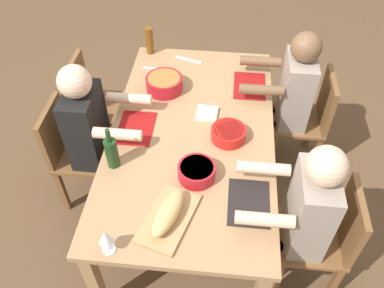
{
  "coord_description": "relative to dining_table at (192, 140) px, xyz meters",
  "views": [
    {
      "loc": [
        -1.84,
        -0.19,
        2.57
      ],
      "look_at": [
        0.0,
        0.0,
        0.63
      ],
      "focal_mm": 37.39,
      "sensor_mm": 36.0,
      "label": 1
    }
  ],
  "objects": [
    {
      "name": "serving_bowl_greens",
      "position": [
        -0.03,
        -0.24,
        0.12
      ],
      "size": [
        0.22,
        0.22,
        0.08
      ],
      "color": "red",
      "rests_on": "dining_table"
    },
    {
      "name": "wine_glass",
      "position": [
        -0.88,
        0.33,
        0.19
      ],
      "size": [
        0.08,
        0.08,
        0.17
      ],
      "color": "silver",
      "rests_on": "dining_table"
    },
    {
      "name": "diner_far_center",
      "position": [
        -0.0,
        0.67,
        0.03
      ],
      "size": [
        0.41,
        0.53,
        1.2
      ],
      "color": "#2D2D38",
      "rests_on": "ground_plane"
    },
    {
      "name": "serving_bowl_salad",
      "position": [
        -0.37,
        -0.07,
        0.12
      ],
      "size": [
        0.22,
        0.22,
        0.09
      ],
      "color": "#B21923",
      "rests_on": "dining_table"
    },
    {
      "name": "wine_bottle",
      "position": [
        -0.32,
        0.44,
        0.18
      ],
      "size": [
        0.08,
        0.08,
        0.29
      ],
      "color": "#193819",
      "rests_on": "dining_table"
    },
    {
      "name": "chair_far_center",
      "position": [
        0.0,
        0.85,
        -0.18
      ],
      "size": [
        0.4,
        0.4,
        0.85
      ],
      "color": "brown",
      "rests_on": "ground_plane"
    },
    {
      "name": "chair_near_right",
      "position": [
        0.52,
        -0.85,
        -0.18
      ],
      "size": [
        0.4,
        0.4,
        0.85
      ],
      "color": "brown",
      "rests_on": "ground_plane"
    },
    {
      "name": "placemat_near_left",
      "position": [
        -0.52,
        -0.37,
        0.08
      ],
      "size": [
        0.32,
        0.23,
        0.01
      ],
      "primitive_type": "cube",
      "color": "black",
      "rests_on": "dining_table"
    },
    {
      "name": "fork_far_right",
      "position": [
        0.66,
        0.37,
        0.08
      ],
      "size": [
        0.03,
        0.17,
        0.01
      ],
      "primitive_type": "cube",
      "rotation": [
        0.0,
        0.0,
        -0.07
      ],
      "color": "silver",
      "rests_on": "dining_table"
    },
    {
      "name": "napkin_stack",
      "position": [
        0.18,
        -0.08,
        0.09
      ],
      "size": [
        0.15,
        0.15,
        0.02
      ],
      "primitive_type": "cube",
      "rotation": [
        0.0,
        0.0,
        -0.07
      ],
      "color": "white",
      "rests_on": "dining_table"
    },
    {
      "name": "ground_plane",
      "position": [
        0.0,
        0.0,
        -0.67
      ],
      "size": [
        8.0,
        8.0,
        0.0
      ],
      "primitive_type": "plane",
      "color": "brown"
    },
    {
      "name": "placemat_far_center",
      "position": [
        0.0,
        0.37,
        0.08
      ],
      "size": [
        0.32,
        0.23,
        0.01
      ],
      "primitive_type": "cube",
      "color": "maroon",
      "rests_on": "dining_table"
    },
    {
      "name": "cutting_board",
      "position": [
        -0.67,
        0.06,
        0.08
      ],
      "size": [
        0.45,
        0.33,
        0.02
      ],
      "primitive_type": "cube",
      "rotation": [
        0.0,
        0.0,
        -0.29
      ],
      "color": "tan",
      "rests_on": "dining_table"
    },
    {
      "name": "serving_bowl_fruit",
      "position": [
        0.42,
        0.24,
        0.13
      ],
      "size": [
        0.26,
        0.26,
        0.11
      ],
      "color": "#B21923",
      "rests_on": "dining_table"
    },
    {
      "name": "diner_near_right",
      "position": [
        0.52,
        -0.67,
        0.03
      ],
      "size": [
        0.41,
        0.53,
        1.2
      ],
      "color": "#2D2D38",
      "rests_on": "ground_plane"
    },
    {
      "name": "dining_table",
      "position": [
        0.0,
        0.0,
        0.0
      ],
      "size": [
        1.9,
        1.06,
        0.74
      ],
      "color": "#A87F56",
      "rests_on": "ground_plane"
    },
    {
      "name": "beer_bottle",
      "position": [
        0.88,
        0.43,
        0.18
      ],
      "size": [
        0.06,
        0.06,
        0.22
      ],
      "primitive_type": "cylinder",
      "color": "brown",
      "rests_on": "dining_table"
    },
    {
      "name": "carving_knife",
      "position": [
        0.81,
        0.11,
        0.08
      ],
      "size": [
        0.09,
        0.23,
        0.01
      ],
      "primitive_type": "cube",
      "rotation": [
        0.0,
        0.0,
        1.27
      ],
      "color": "silver",
      "rests_on": "dining_table"
    },
    {
      "name": "diner_near_left",
      "position": [
        -0.52,
        -0.67,
        0.03
      ],
      "size": [
        0.41,
        0.53,
        1.2
      ],
      "color": "#2D2D38",
      "rests_on": "ground_plane"
    },
    {
      "name": "chair_near_left",
      "position": [
        -0.52,
        -0.85,
        -0.18
      ],
      "size": [
        0.4,
        0.4,
        0.85
      ],
      "color": "brown",
      "rests_on": "ground_plane"
    },
    {
      "name": "bread_loaf",
      "position": [
        -0.67,
        0.06,
        0.14
      ],
      "size": [
        0.34,
        0.2,
        0.09
      ],
      "primitive_type": "ellipsoid",
      "rotation": [
        0.0,
        0.0,
        -0.29
      ],
      "color": "tan",
      "rests_on": "cutting_board"
    },
    {
      "name": "placemat_near_right",
      "position": [
        0.52,
        -0.37,
        0.08
      ],
      "size": [
        0.32,
        0.23,
        0.01
      ],
      "primitive_type": "cube",
      "color": "maroon",
      "rests_on": "dining_table"
    },
    {
      "name": "chair_far_right",
      "position": [
        0.52,
        0.85,
        -0.18
      ],
      "size": [
        0.4,
        0.4,
        0.85
      ],
      "color": "brown",
      "rests_on": "ground_plane"
    }
  ]
}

